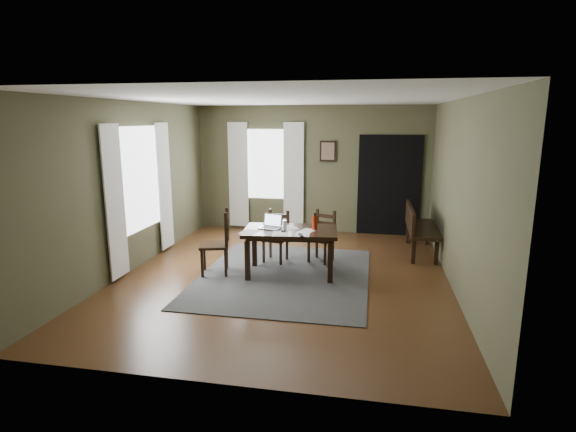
% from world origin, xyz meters
% --- Properties ---
extents(ground, '(5.00, 6.00, 0.01)m').
position_xyz_m(ground, '(0.00, 0.00, -0.01)').
color(ground, '#492C16').
extents(room_shell, '(5.02, 6.02, 2.71)m').
position_xyz_m(room_shell, '(0.00, 0.00, 1.80)').
color(room_shell, '#4A4930').
rests_on(room_shell, ground).
extents(rug, '(2.60, 3.20, 0.01)m').
position_xyz_m(rug, '(0.00, 0.00, 0.01)').
color(rug, '#363636').
rests_on(rug, ground).
extents(dining_table, '(1.52, 1.01, 0.72)m').
position_xyz_m(dining_table, '(0.08, 0.10, 0.64)').
color(dining_table, black).
rests_on(dining_table, rug).
extents(chair_end, '(0.55, 0.55, 1.02)m').
position_xyz_m(chair_end, '(-1.05, -0.08, 0.50)').
color(chair_end, black).
rests_on(chair_end, rug).
extents(chair_back_left, '(0.44, 0.44, 0.87)m').
position_xyz_m(chair_back_left, '(-0.29, 0.74, 0.43)').
color(chair_back_left, black).
rests_on(chair_back_left, rug).
extents(chair_back_right, '(0.49, 0.49, 0.87)m').
position_xyz_m(chair_back_right, '(0.49, 0.87, 0.43)').
color(chair_back_right, black).
rests_on(chair_back_right, rug).
extents(bench, '(0.49, 1.53, 0.86)m').
position_xyz_m(bench, '(2.14, 1.68, 0.52)').
color(bench, black).
rests_on(bench, ground).
extents(laptop, '(0.37, 0.32, 0.22)m').
position_xyz_m(laptop, '(-0.24, 0.14, 0.79)').
color(laptop, '#B7B7BC').
rests_on(laptop, dining_table).
extents(computer_mouse, '(0.06, 0.10, 0.03)m').
position_xyz_m(computer_mouse, '(0.00, -0.06, 0.75)').
color(computer_mouse, '#3F3F42').
rests_on(computer_mouse, dining_table).
extents(tv_remote, '(0.11, 0.19, 0.02)m').
position_xyz_m(tv_remote, '(0.30, -0.26, 0.74)').
color(tv_remote, black).
rests_on(tv_remote, dining_table).
extents(drinking_glass, '(0.07, 0.07, 0.15)m').
position_xyz_m(drinking_glass, '(-0.01, 0.09, 0.80)').
color(drinking_glass, silver).
rests_on(drinking_glass, dining_table).
extents(water_bottle, '(0.09, 0.09, 0.27)m').
position_xyz_m(water_bottle, '(0.45, 0.14, 0.85)').
color(water_bottle, '#AD240D').
rests_on(water_bottle, dining_table).
extents(paper_a, '(0.28, 0.34, 0.00)m').
position_xyz_m(paper_a, '(-0.51, -0.18, 0.73)').
color(paper_a, white).
rests_on(paper_a, dining_table).
extents(paper_b, '(0.23, 0.29, 0.00)m').
position_xyz_m(paper_b, '(0.31, -0.18, 0.73)').
color(paper_b, white).
rests_on(paper_b, dining_table).
extents(paper_c, '(0.38, 0.39, 0.00)m').
position_xyz_m(paper_c, '(0.04, 0.19, 0.73)').
color(paper_c, white).
rests_on(paper_c, dining_table).
extents(paper_d, '(0.29, 0.33, 0.00)m').
position_xyz_m(paper_d, '(0.35, 0.06, 0.73)').
color(paper_d, white).
rests_on(paper_d, dining_table).
extents(paper_e, '(0.28, 0.34, 0.00)m').
position_xyz_m(paper_e, '(-0.02, -0.20, 0.73)').
color(paper_e, white).
rests_on(paper_e, dining_table).
extents(window_left, '(0.01, 1.30, 1.70)m').
position_xyz_m(window_left, '(-2.47, 0.20, 1.45)').
color(window_left, white).
rests_on(window_left, ground).
extents(window_back, '(1.00, 0.01, 1.50)m').
position_xyz_m(window_back, '(-1.00, 2.97, 1.45)').
color(window_back, white).
rests_on(window_back, ground).
extents(curtain_left_near, '(0.03, 0.48, 2.30)m').
position_xyz_m(curtain_left_near, '(-2.44, -0.62, 1.20)').
color(curtain_left_near, silver).
rests_on(curtain_left_near, ground).
extents(curtain_left_far, '(0.03, 0.48, 2.30)m').
position_xyz_m(curtain_left_far, '(-2.44, 1.02, 1.20)').
color(curtain_left_far, silver).
rests_on(curtain_left_far, ground).
extents(curtain_back_left, '(0.44, 0.03, 2.30)m').
position_xyz_m(curtain_back_left, '(-1.62, 2.94, 1.20)').
color(curtain_back_left, silver).
rests_on(curtain_back_left, ground).
extents(curtain_back_right, '(0.44, 0.03, 2.30)m').
position_xyz_m(curtain_back_right, '(-0.38, 2.94, 1.20)').
color(curtain_back_right, silver).
rests_on(curtain_back_right, ground).
extents(framed_picture, '(0.34, 0.03, 0.44)m').
position_xyz_m(framed_picture, '(0.35, 2.97, 1.75)').
color(framed_picture, black).
rests_on(framed_picture, ground).
extents(doorway_back, '(1.30, 0.03, 2.10)m').
position_xyz_m(doorway_back, '(1.65, 2.97, 1.05)').
color(doorway_back, black).
rests_on(doorway_back, ground).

